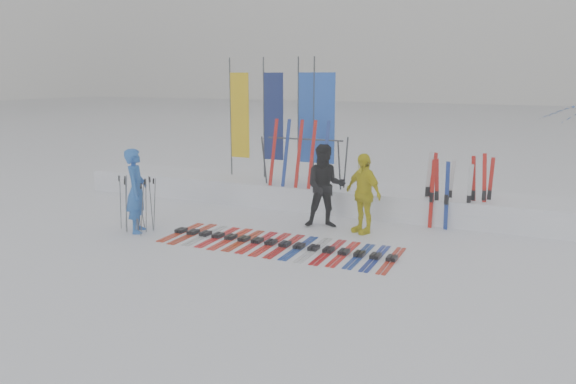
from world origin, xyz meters
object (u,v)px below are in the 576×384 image
at_px(person_blue, 136,191).
at_px(person_yellow, 363,193).
at_px(ski_rack, 305,155).
at_px(ski_row, 279,244).
at_px(person_black, 325,186).

height_order(person_blue, person_yellow, person_blue).
bearing_deg(ski_rack, person_blue, -126.23).
bearing_deg(ski_row, ski_rack, 103.02).
distance_m(person_blue, person_yellow, 4.86).
xyz_separation_m(ski_row, ski_rack, (-0.71, 3.09, 1.35)).
bearing_deg(person_yellow, person_blue, -125.57).
distance_m(person_black, person_yellow, 0.90).
distance_m(person_blue, ski_rack, 4.25).
relative_size(person_yellow, ski_rack, 0.85).
bearing_deg(person_blue, ski_row, -112.83).
relative_size(person_blue, person_black, 0.98).
relative_size(person_blue, ski_rack, 0.89).
bearing_deg(person_yellow, ski_rack, 174.03).
relative_size(person_black, person_yellow, 1.08).
relative_size(person_blue, ski_row, 0.38).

